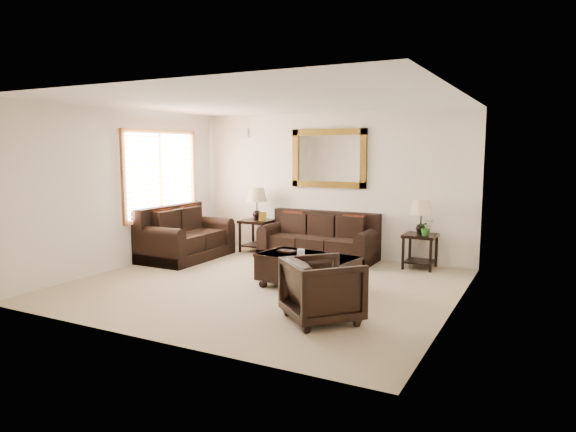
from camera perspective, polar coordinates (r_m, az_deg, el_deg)
The scene contains 11 objects.
room at distance 7.53m, azimuth -2.87°, elevation 2.32°, with size 5.51×5.01×2.71m.
window at distance 9.84m, azimuth -13.91°, elevation 4.47°, with size 0.07×1.96×1.66m.
mirror at distance 9.71m, azimuth 4.52°, elevation 6.40°, with size 1.50×0.06×1.10m.
air_vent at distance 10.62m, azimuth -5.04°, elevation 9.17°, with size 0.25×0.02×0.18m, color #999999.
sofa at distance 9.51m, azimuth 3.52°, elevation -2.93°, with size 2.11×0.91×0.86m.
loveseat at distance 9.76m, azimuth -11.53°, elevation -2.54°, with size 1.03×1.73×0.97m.
end_table_left at distance 10.15m, azimuth -3.47°, elevation 0.68°, with size 0.58×0.58×1.27m.
end_table_right at distance 8.97m, azimuth 14.54°, elevation -0.80°, with size 0.54×0.54×1.18m.
coffee_table at distance 7.53m, azimuth 2.16°, elevation -5.76°, with size 1.52×0.97×0.61m.
armchair at distance 6.09m, azimuth 3.84°, elevation -7.86°, with size 0.80×0.75×0.83m, color black.
potted_plant at distance 8.87m, azimuth 15.12°, elevation -1.44°, with size 0.25×0.27×0.21m, color #235C1F.
Camera 1 is at (3.79, -6.48, 2.01)m, focal length 32.00 mm.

